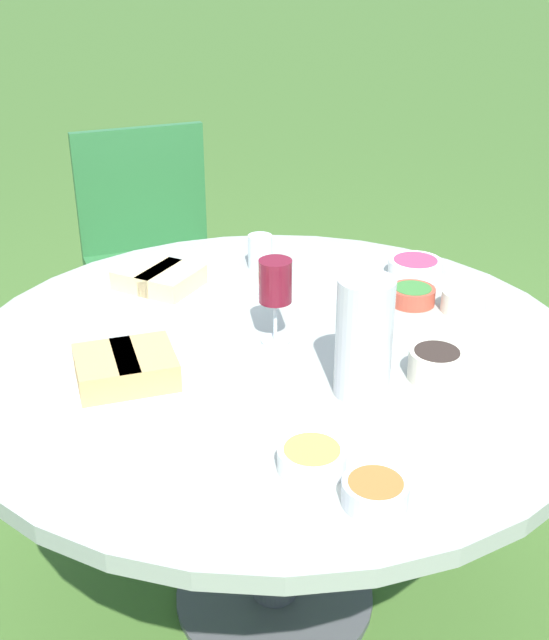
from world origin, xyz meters
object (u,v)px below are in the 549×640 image
(chair_near_right, at_px, (152,243))
(wine_glass, at_px, (275,284))
(dining_table, at_px, (274,385))
(water_pitcher, at_px, (364,337))

(chair_near_right, height_order, wine_glass, same)
(wine_glass, bearing_deg, dining_table, 151.27)
(chair_near_right, distance_m, water_pitcher, 1.39)
(chair_near_right, xyz_separation_m, water_pitcher, (-1.36, -0.03, 0.30))
(water_pitcher, relative_size, wine_glass, 1.25)
(chair_near_right, height_order, water_pitcher, water_pitcher)
(wine_glass, bearing_deg, chair_near_right, -2.10)
(wine_glass, bearing_deg, water_pitcher, -164.82)
(chair_near_right, bearing_deg, dining_table, 177.49)
(chair_near_right, bearing_deg, wine_glass, 177.90)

